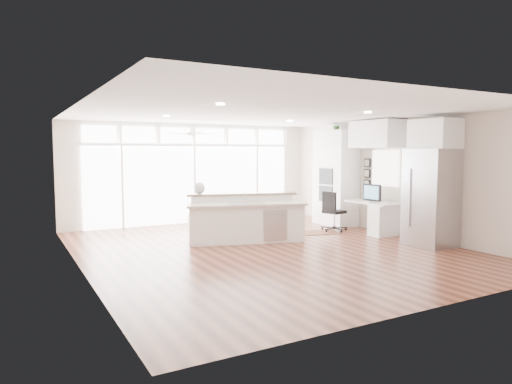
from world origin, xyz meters
TOP-DOWN VIEW (x-y plane):
  - floor at (0.00, 0.00)m, footprint 7.00×8.00m
  - ceiling at (0.00, 0.00)m, footprint 7.00×8.00m
  - wall_back at (0.00, 4.00)m, footprint 7.00×0.04m
  - wall_front at (0.00, -4.00)m, footprint 7.00×0.04m
  - wall_left at (-3.50, 0.00)m, footprint 0.04×8.00m
  - wall_right at (3.50, 0.00)m, footprint 0.04×8.00m
  - glass_wall at (0.00, 3.94)m, footprint 5.80×0.06m
  - transom_row at (0.00, 3.94)m, footprint 5.90×0.06m
  - desk_window at (3.46, 0.30)m, footprint 0.04×0.85m
  - ceiling_fan at (-0.50, 2.80)m, footprint 1.16×1.16m
  - recessed_lights at (0.00, 0.20)m, footprint 3.40×3.00m
  - oven_cabinet at (3.17, 1.80)m, footprint 0.64×1.20m
  - desk_nook at (3.13, 0.30)m, footprint 0.72×1.30m
  - upper_cabinets at (3.17, 0.30)m, footprint 0.64×1.30m
  - refrigerator at (3.11, -1.35)m, footprint 0.76×0.90m
  - fridge_cabinet at (3.17, -1.35)m, footprint 0.64×0.90m
  - framed_photos at (3.46, 0.92)m, footprint 0.06×0.22m
  - kitchen_island at (-0.02, 0.87)m, footprint 2.74×1.65m
  - rug at (2.04, 0.99)m, footprint 1.02×0.84m
  - office_chair at (2.52, 1.02)m, footprint 0.60×0.57m
  - fishbowl at (-0.82, 1.52)m, footprint 0.34×0.34m
  - monitor at (3.05, 0.30)m, footprint 0.13×0.54m
  - keyboard at (2.88, 0.30)m, footprint 0.15×0.36m
  - potted_plant at (3.17, 1.80)m, footprint 0.31×0.33m

SIDE VIEW (x-z plane):
  - floor at x=0.00m, z-range -0.02..0.00m
  - rug at x=2.04m, z-range 0.00..0.01m
  - desk_nook at x=3.13m, z-range 0.00..0.76m
  - office_chair at x=2.52m, z-range 0.00..0.97m
  - kitchen_island at x=-0.02m, z-range 0.00..1.02m
  - keyboard at x=2.88m, z-range 0.76..0.78m
  - monitor at x=3.05m, z-range 0.76..1.20m
  - refrigerator at x=3.11m, z-range 0.00..2.00m
  - glass_wall at x=0.00m, z-range 0.01..2.09m
  - fishbowl at x=-0.82m, z-range 1.02..1.28m
  - oven_cabinet at x=3.17m, z-range 0.00..2.50m
  - wall_back at x=0.00m, z-range 0.00..2.70m
  - wall_front at x=0.00m, z-range 0.00..2.70m
  - wall_left at x=-3.50m, z-range 0.00..2.70m
  - wall_right at x=3.50m, z-range 0.00..2.70m
  - framed_photos at x=3.46m, z-range 1.00..1.80m
  - desk_window at x=3.46m, z-range 1.12..1.98m
  - fridge_cabinet at x=3.17m, z-range 2.00..2.60m
  - upper_cabinets at x=3.17m, z-range 2.03..2.67m
  - transom_row at x=0.00m, z-range 2.18..2.58m
  - ceiling_fan at x=-0.50m, z-range 2.32..2.64m
  - potted_plant at x=3.17m, z-range 2.50..2.73m
  - recessed_lights at x=0.00m, z-range 2.67..2.69m
  - ceiling at x=0.00m, z-range 2.69..2.71m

